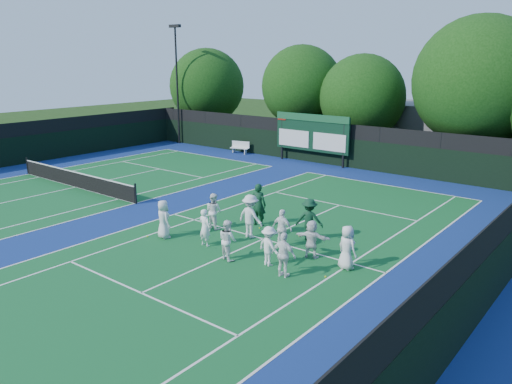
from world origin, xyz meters
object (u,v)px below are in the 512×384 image
Objects in this scene: bench at (240,147)px; coach_left at (259,205)px; scoreboard at (312,133)px; tennis_net at (75,179)px.

bench is 0.81× the size of coach_left.
bench is at bearing -59.46° from coach_left.
coach_left is at bearing -46.82° from bench.
scoreboard is at bearing -79.32° from coach_left.
tennis_net is (-6.99, -14.59, -1.70)m from scoreboard.
coach_left is (12.29, -13.10, 0.46)m from bench.
tennis_net is 14.38m from bench.
bench is 17.97m from coach_left.
tennis_net is at bearing -91.74° from bench.
coach_left reaches higher than bench.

